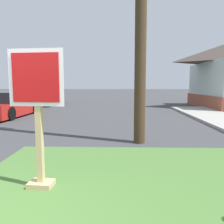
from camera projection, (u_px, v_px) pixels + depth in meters
grass_corner_patch at (155, 189)px, 3.57m from camera, size 5.82×4.50×0.08m
stop_sign at (38, 120)px, 3.44m from camera, size 0.81×0.31×2.05m
manhole_cover at (69, 156)px, 5.36m from camera, size 0.70×0.70×0.02m
parked_sedan_red at (7, 106)px, 11.92m from camera, size 2.08×4.37×1.25m
pickup_truck_black at (46, 97)px, 19.35m from camera, size 2.37×5.61×1.48m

